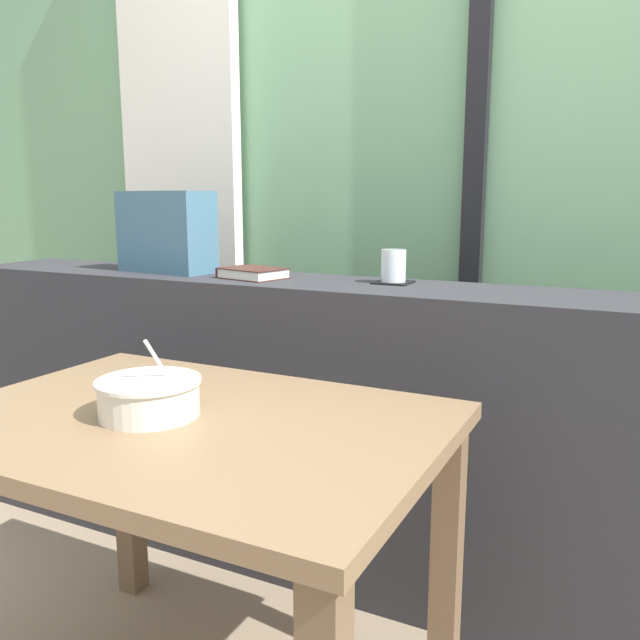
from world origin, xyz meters
The scene contains 10 objects.
outdoor_backdrop centered at (0.00, 1.21, 1.40)m, with size 4.80×0.08×2.80m, color #7AAD7F.
curtain_left_panel centered at (-1.04, 1.11, 1.25)m, with size 0.56×0.06×2.50m, color silver.
window_divider_post centered at (0.18, 1.14, 1.30)m, with size 0.07×0.05×2.60m, color black.
dark_console_ledge centered at (0.00, 0.55, 0.44)m, with size 2.80×0.35×0.88m, color #2D2D33.
breakfast_table centered at (-0.08, -0.13, 0.58)m, with size 1.02×0.72×0.69m.
coaster_square centered at (0.09, 0.61, 0.89)m, with size 0.10×0.10×0.01m, color black.
juice_glass centered at (0.09, 0.61, 0.93)m, with size 0.07×0.07×0.09m.
closed_book centered at (-0.33, 0.53, 0.90)m, with size 0.21×0.17×0.03m.
throw_pillow centered at (-0.67, 0.55, 1.01)m, with size 0.32×0.14×0.26m, color #426B84.
soup_bowl centered at (-0.15, -0.16, 0.73)m, with size 0.21×0.21×0.16m.
Camera 1 is at (0.72, -1.13, 1.12)m, focal length 36.62 mm.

